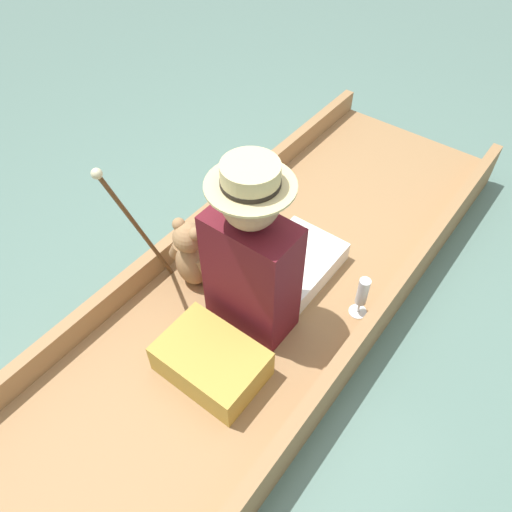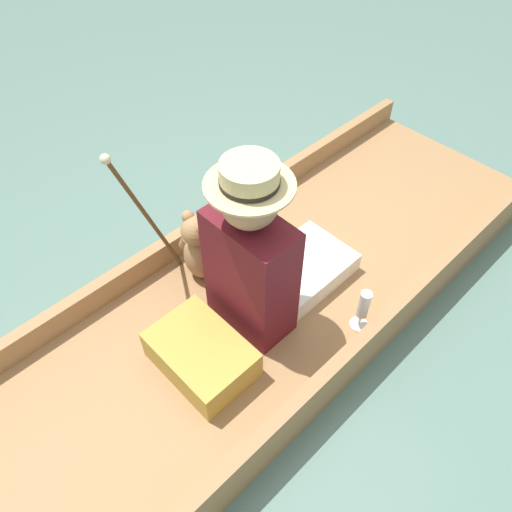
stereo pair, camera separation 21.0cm
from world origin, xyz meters
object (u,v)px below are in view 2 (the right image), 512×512
teddy_bear (199,249)px  wine_glass (363,307)px  walking_cane (142,209)px  seated_person (263,259)px

teddy_bear → wine_glass: 0.83m
walking_cane → teddy_bear: bearing=55.1°
walking_cane → wine_glass: bearing=30.0°
seated_person → walking_cane: (-0.50, -0.26, 0.13)m
teddy_bear → wine_glass: size_ratio=1.69×
wine_glass → walking_cane: (-0.89, -0.51, 0.34)m
seated_person → walking_cane: bearing=-152.1°
wine_glass → walking_cane: size_ratio=0.29×
teddy_bear → wine_glass: (0.76, 0.33, -0.04)m
wine_glass → seated_person: bearing=-146.8°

